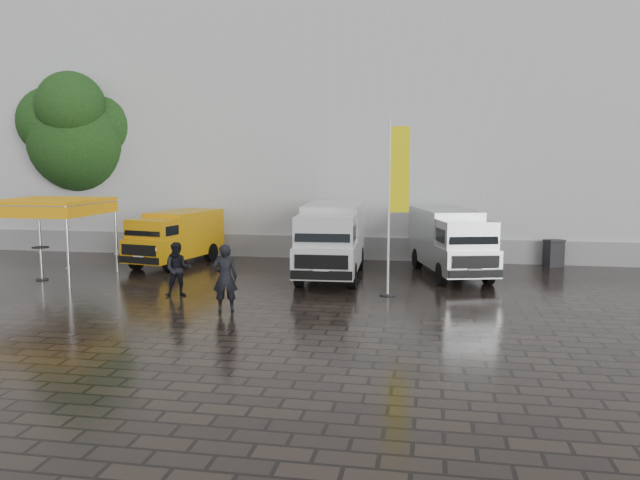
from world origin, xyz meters
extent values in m
plane|color=black|center=(0.00, 0.00, 0.00)|extent=(120.00, 120.00, 0.00)
cube|color=silver|center=(2.00, 16.00, 6.00)|extent=(44.00, 16.00, 12.00)
cube|color=gray|center=(2.00, 7.95, 0.50)|extent=(44.00, 0.15, 1.00)
cylinder|color=silver|center=(-12.80, 3.23, 1.38)|extent=(0.10, 0.10, 2.76)
cylinder|color=silver|center=(-9.52, 3.23, 1.38)|extent=(0.10, 0.10, 2.76)
cylinder|color=silver|center=(-9.52, -0.05, 1.38)|extent=(0.10, 0.10, 2.76)
cube|color=#F4A10C|center=(-11.16, 1.59, 2.86)|extent=(3.48, 3.48, 0.12)
cube|color=#F4A10C|center=(-11.16, -0.13, 2.56)|extent=(3.43, 0.04, 0.40)
cylinder|color=black|center=(1.21, 0.72, 0.02)|extent=(0.50, 0.50, 0.04)
cylinder|color=white|center=(1.21, 0.72, 2.79)|extent=(0.07, 0.07, 5.58)
cube|color=#FFED0D|center=(1.54, 0.72, 4.02)|extent=(0.60, 0.03, 2.68)
cylinder|color=black|center=(-13.96, 8.43, 2.19)|extent=(0.61, 0.61, 4.37)
sphere|color=#123B15|center=(-13.96, 8.43, 5.25)|extent=(4.81, 4.81, 4.81)
sphere|color=#123B15|center=(-14.56, 9.33, 7.21)|extent=(2.84, 2.84, 2.84)
cylinder|color=black|center=(-11.36, 1.15, 0.60)|extent=(0.60, 0.60, 1.21)
cube|color=black|center=(7.50, 7.53, 0.55)|extent=(0.84, 0.84, 1.11)
imported|color=black|center=(-3.22, -2.26, 0.98)|extent=(0.81, 0.64, 1.95)
imported|color=black|center=(-5.36, -0.57, 0.86)|extent=(1.02, 0.91, 1.73)
camera|label=1|loc=(2.55, -19.01, 4.25)|focal=35.00mm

